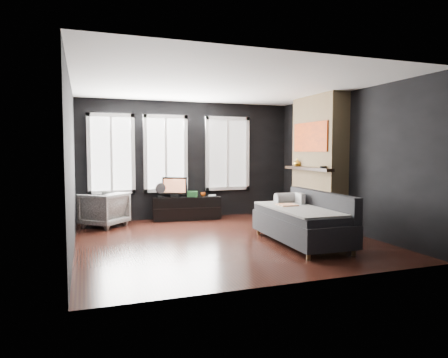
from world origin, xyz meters
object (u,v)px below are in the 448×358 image
object	(u,v)px
mug	(203,194)
book	(209,191)
sofa	(301,218)
armchair	(104,208)
mantel_vase	(297,163)
media_console	(187,208)
monitor	(175,186)

from	to	relation	value
mug	book	xyz separation A→B (m)	(0.15, 0.06, 0.06)
sofa	armchair	distance (m)	4.08
armchair	mantel_vase	size ratio (longest dim) A/B	4.65
media_console	book	distance (m)	0.65
armchair	book	size ratio (longest dim) A/B	3.45
mantel_vase	monitor	bearing A→B (deg)	153.96
media_console	armchair	bearing A→B (deg)	-164.47
monitor	book	bearing A→B (deg)	22.56
media_console	book	world-z (taller)	book
armchair	monitor	size ratio (longest dim) A/B	1.38
monitor	mug	xyz separation A→B (m)	(0.64, -0.08, -0.20)
mantel_vase	sofa	bearing A→B (deg)	-117.72
monitor	book	world-z (taller)	monitor
media_console	mug	xyz separation A→B (m)	(0.37, -0.07, 0.32)
mug	book	size ratio (longest dim) A/B	0.50
armchair	media_console	size ratio (longest dim) A/B	0.52
media_console	mug	world-z (taller)	mug
sofa	media_console	size ratio (longest dim) A/B	1.35
sofa	mantel_vase	bearing A→B (deg)	64.01
book	mantel_vase	xyz separation A→B (m)	(1.65, -1.17, 0.67)
media_console	mug	distance (m)	0.50
mantel_vase	mug	bearing A→B (deg)	148.20
monitor	mug	world-z (taller)	monitor
armchair	mug	world-z (taller)	armchair
armchair	media_console	xyz separation A→B (m)	(1.82, 0.29, -0.13)
monitor	mug	distance (m)	0.68
media_console	mantel_vase	world-z (taller)	mantel_vase
mug	mantel_vase	distance (m)	2.24
monitor	book	distance (m)	0.81
mug	book	bearing A→B (deg)	20.31
armchair	book	world-z (taller)	armchair
media_console	mug	bearing A→B (deg)	-4.51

